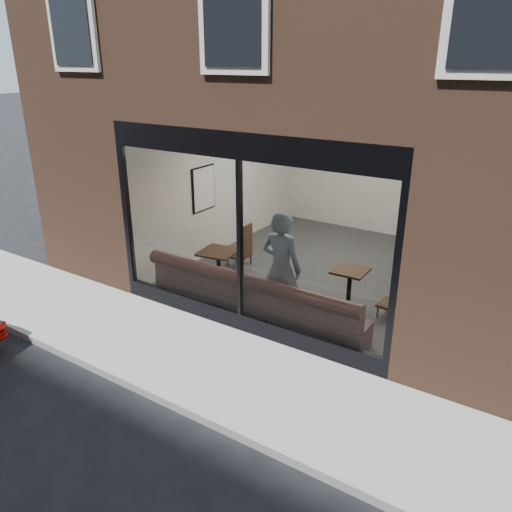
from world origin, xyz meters
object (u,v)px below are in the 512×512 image
Objects in this scene: person at (281,268)px; cafe_chair_left at (239,256)px; cafe_chair_right at (392,305)px; banquette at (254,308)px; cafe_table_left at (218,252)px; cafe_table_right at (350,271)px.

person is 4.75× the size of cafe_chair_left.
cafe_chair_left is at bearing -2.84° from cafe_chair_right.
banquette reaches higher than cafe_chair_left.
banquette is 1.55m from cafe_table_left.
cafe_chair_right reaches higher than cafe_chair_left.
cafe_table_right is (2.46, 0.53, 0.00)m from cafe_table_left.
cafe_table_right is at bearing 14.09° from cafe_chair_right.
cafe_chair_right is at bearing 35.09° from banquette.
cafe_table_right is at bearing 12.05° from cafe_table_left.
cafe_table_right is at bearing 46.18° from banquette.
cafe_chair_left is at bearing 168.18° from cafe_table_right.
person is 2.94× the size of cafe_table_left.
cafe_table_left is 1.52× the size of cafe_chair_right.
cafe_table_left is (-1.28, 0.71, 0.52)m from banquette.
person is 3.43× the size of cafe_table_right.
banquette reaches higher than cafe_chair_right.
cafe_table_left is 1.24m from cafe_chair_left.
cafe_table_left reaches higher than cafe_chair_right.
cafe_table_right is at bearing -126.67° from person.
person is at bearing -127.66° from cafe_table_right.
cafe_chair_left is at bearing -38.19° from person.
cafe_chair_left is (-0.29, 1.10, -0.50)m from cafe_table_left.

